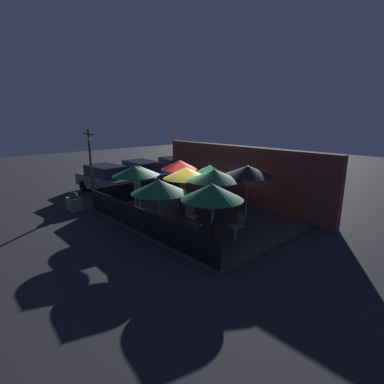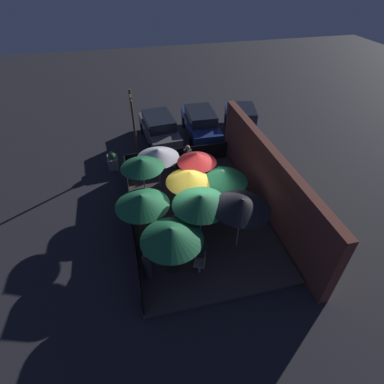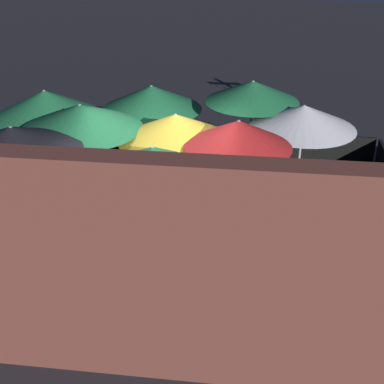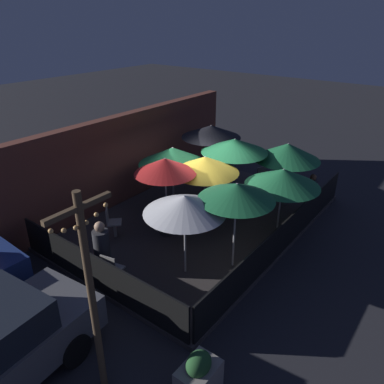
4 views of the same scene
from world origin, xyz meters
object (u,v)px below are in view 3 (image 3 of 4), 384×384
at_px(patio_umbrella_1, 45,104).
at_px(patio_umbrella_3, 13,140).
at_px(patio_umbrella_0, 238,134).
at_px(patio_umbrella_5, 153,163).
at_px(patio_chair_2, 304,265).
at_px(patron_1, 64,145).
at_px(patio_umbrella_2, 176,128).
at_px(patio_umbrella_6, 303,117).
at_px(patio_umbrella_8, 152,97).
at_px(patio_umbrella_4, 80,117).
at_px(patron_0, 376,229).
at_px(patio_chair_1, 18,184).
at_px(patio_umbrella_7, 253,91).
at_px(dining_table_0, 235,219).
at_px(patio_chair_0, 124,179).
at_px(dining_table_1, 53,162).

distance_m(patio_umbrella_1, patio_umbrella_3, 2.69).
distance_m(patio_umbrella_0, patio_umbrella_5, 1.45).
distance_m(patio_chair_2, patron_1, 6.35).
relative_size(patio_umbrella_2, patio_umbrella_3, 0.92).
relative_size(patio_umbrella_3, patio_umbrella_6, 1.13).
distance_m(patio_umbrella_8, patron_1, 2.40).
bearing_deg(patio_umbrella_1, patio_umbrella_4, 131.48).
distance_m(patio_umbrella_1, patron_0, 6.56).
distance_m(patio_umbrella_0, patio_chair_1, 4.61).
bearing_deg(patron_1, patio_umbrella_5, 4.88).
bearing_deg(patio_umbrella_7, patio_umbrella_1, 7.34).
height_order(patio_umbrella_4, dining_table_0, patio_umbrella_4).
bearing_deg(dining_table_0, patio_umbrella_2, -27.39).
xyz_separation_m(patio_umbrella_6, patio_chair_0, (3.36, 0.22, -1.36)).
bearing_deg(patio_chair_2, patio_umbrella_7, -29.57).
bearing_deg(patio_umbrella_3, patio_umbrella_6, -152.22).
bearing_deg(patio_umbrella_3, patio_umbrella_8, -113.11).
xyz_separation_m(patio_umbrella_6, dining_table_1, (4.96, -0.28, -1.32)).
relative_size(patio_umbrella_7, patio_chair_1, 2.43).
height_order(patio_umbrella_8, patio_chair_0, patio_umbrella_8).
height_order(patio_umbrella_3, dining_table_0, patio_umbrella_3).
bearing_deg(patio_chair_1, patio_umbrella_5, -96.77).
bearing_deg(dining_table_1, patio_umbrella_4, 131.48).
height_order(patio_umbrella_8, patio_chair_1, patio_umbrella_8).
xyz_separation_m(patio_umbrella_3, patio_umbrella_8, (-1.44, -3.38, -0.36)).
relative_size(patio_umbrella_2, patio_umbrella_8, 1.06).
relative_size(patio_umbrella_6, patio_chair_2, 2.27).
xyz_separation_m(patio_umbrella_5, patio_chair_2, (-2.31, 0.35, -1.38)).
bearing_deg(patio_umbrella_3, patio_chair_0, -117.09).
relative_size(patio_umbrella_3, patio_umbrella_7, 1.04).
bearing_deg(patio_umbrella_5, dining_table_1, -44.42).
distance_m(patio_umbrella_4, patio_chair_1, 2.21).
distance_m(patio_umbrella_2, patron_0, 3.69).
distance_m(patio_umbrella_1, patio_chair_2, 5.91).
distance_m(patio_umbrella_5, patio_umbrella_7, 3.40).
bearing_deg(patio_umbrella_5, patio_umbrella_7, -113.94).
relative_size(patio_umbrella_4, patio_umbrella_6, 1.09).
relative_size(dining_table_1, patron_1, 0.71).
bearing_deg(dining_table_0, patio_umbrella_6, -125.60).
relative_size(patio_umbrella_1, patio_umbrella_8, 1.03).
distance_m(patio_umbrella_4, patio_umbrella_5, 1.99).
xyz_separation_m(patio_chair_0, patron_0, (-4.54, 1.43, 0.10)).
bearing_deg(patio_umbrella_8, patio_chair_1, 35.82).
bearing_deg(patio_umbrella_7, patio_chair_2, 105.09).
xyz_separation_m(patio_umbrella_0, dining_table_1, (3.85, -1.83, -1.55)).
height_order(patio_umbrella_1, patio_chair_1, patio_umbrella_1).
distance_m(patio_chair_0, patron_0, 4.76).
height_order(patio_chair_2, patron_1, patron_1).
relative_size(patio_umbrella_4, patio_umbrella_8, 1.11).
bearing_deg(patio_chair_1, patio_umbrella_3, -129.88).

